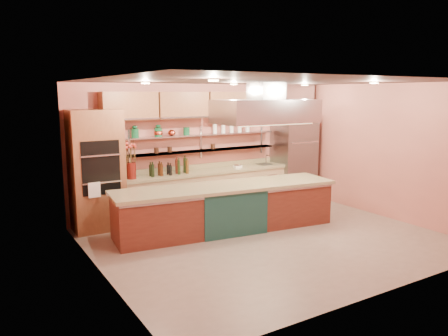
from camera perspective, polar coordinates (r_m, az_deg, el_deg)
floor at (r=8.01m, az=5.89°, el=-9.30°), size 6.00×5.00×0.02m
ceiling at (r=7.58m, az=6.26°, el=11.22°), size 6.00×5.00×0.02m
wall_back at (r=9.76m, az=-2.85°, el=2.69°), size 6.00×0.04×2.80m
wall_front at (r=5.91m, az=20.89°, el=-2.58°), size 6.00×0.04×2.80m
wall_left at (r=6.34m, az=-16.06°, el=-1.52°), size 0.04×5.00×2.80m
wall_right at (r=9.77m, az=20.24°, el=2.10°), size 0.04×5.00×2.80m
oven_stack at (r=8.60m, az=-16.30°, el=-0.34°), size 0.95×0.64×2.30m
refrigerator at (r=10.83m, az=9.09°, el=1.41°), size 0.95×0.72×2.10m
back_counter at (r=9.63m, az=-2.22°, el=-3.05°), size 3.84×0.64×0.93m
wall_shelf_lower at (r=9.63m, az=-2.74°, el=2.29°), size 3.60×0.26×0.03m
wall_shelf_upper at (r=9.59m, az=-2.76°, el=4.36°), size 3.60×0.26×0.03m
upper_cabinets at (r=9.53m, az=-2.38°, el=8.25°), size 4.60×0.36×0.55m
range_hood at (r=8.58m, az=5.47°, el=7.38°), size 2.00×1.00×0.45m
ceiling_downlights at (r=7.74m, az=5.34°, el=10.99°), size 4.00×2.80×0.02m
island at (r=8.35m, az=0.29°, el=-5.23°), size 4.29×1.41×0.88m
flower_vase at (r=8.77m, az=-12.00°, el=-0.34°), size 0.24×0.24×0.33m
oil_bottle_cluster at (r=9.07m, az=-7.15°, el=0.00°), size 0.93×0.40×0.29m
kitchen_scale at (r=9.88m, az=1.80°, el=0.31°), size 0.18×0.15×0.10m
bar_faucet at (r=10.45m, az=5.51°, el=1.10°), size 0.03×0.03×0.21m
copper_kettle at (r=9.25m, az=-6.84°, el=4.60°), size 0.17×0.17×0.13m
green_canister at (r=9.39m, az=-4.92°, el=4.82°), size 0.15×0.15×0.16m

